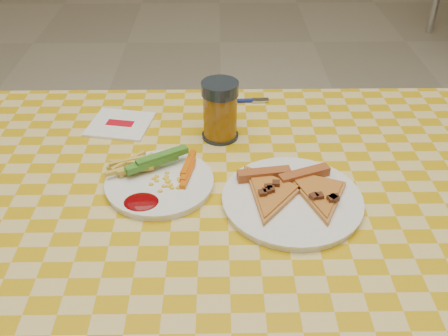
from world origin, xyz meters
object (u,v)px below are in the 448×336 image
Objects in this scene: table at (227,222)px; plate_right at (292,201)px; plate_left at (160,184)px; drink_glass at (220,111)px.

table is 0.15m from plate_right.
plate_left is 1.55× the size of drink_glass.
plate_right is (0.12, -0.03, 0.08)m from table.
plate_right is 0.28m from drink_glass.
plate_right reaches higher than table.
table is 9.54× the size of drink_glass.
plate_right is at bearing -12.35° from plate_left.
plate_right is at bearing -60.76° from drink_glass.
plate_left is at bearing -123.27° from drink_glass.
plate_left is at bearing 167.65° from plate_right.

